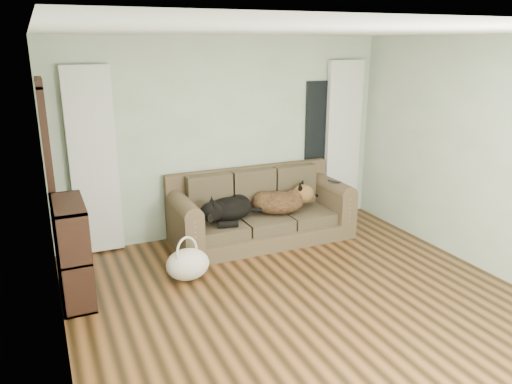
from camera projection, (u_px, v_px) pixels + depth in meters
name	position (u px, v px, depth m)	size (l,w,h in m)	color
floor	(319.00, 316.00, 4.79)	(5.00, 5.00, 0.00)	black
ceiling	(331.00, 32.00, 4.04)	(5.00, 5.00, 0.00)	white
wall_back	(225.00, 138.00, 6.60)	(4.50, 0.04, 2.60)	beige
wall_left	(52.00, 222.00, 3.54)	(0.04, 5.00, 2.60)	beige
wall_right	(507.00, 162.00, 5.29)	(0.04, 5.00, 2.60)	beige
curtain_left	(94.00, 162.00, 5.91)	(0.55, 0.08, 2.25)	silver
curtain_right	(343.00, 140.00, 7.27)	(0.55, 0.08, 2.25)	silver
window_pane	(321.00, 124.00, 7.11)	(0.50, 0.03, 1.20)	black
door_casing	(51.00, 183.00, 5.42)	(0.07, 0.60, 2.10)	black
sofa	(262.00, 207.00, 6.50)	(2.34, 1.01, 0.96)	#4A3D2A
dog_black_lab	(227.00, 210.00, 6.30)	(0.67, 0.47, 0.29)	black
dog_shepherd	(280.00, 202.00, 6.58)	(0.72, 0.51, 0.32)	black
tv_remote	(334.00, 181.00, 6.67)	(0.05, 0.20, 0.02)	black
tote_bag	(188.00, 266.00, 5.48)	(0.48, 0.37, 0.35)	beige
bookshelf	(73.00, 253.00, 4.99)	(0.31, 0.82, 1.03)	black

